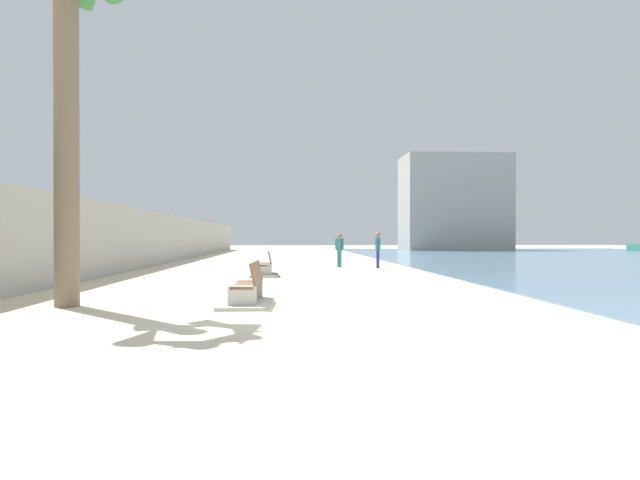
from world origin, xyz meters
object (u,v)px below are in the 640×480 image
(bench_near, at_px, (248,294))
(person_standing, at_px, (378,247))
(bench_far, at_px, (265,270))
(person_walking, at_px, (339,247))
(palm_tree, at_px, (66,32))

(bench_near, bearing_deg, person_standing, 67.01)
(bench_near, distance_m, bench_far, 8.22)
(bench_far, relative_size, person_walking, 1.24)
(bench_far, distance_m, person_walking, 6.25)
(person_walking, bearing_deg, bench_far, -124.42)
(bench_far, distance_m, person_standing, 6.89)
(bench_far, relative_size, person_standing, 1.21)
(palm_tree, bearing_deg, person_walking, 61.11)
(bench_far, height_order, person_walking, person_walking)
(person_standing, bearing_deg, palm_tree, -126.17)
(palm_tree, relative_size, person_walking, 4.80)
(bench_far, xyz_separation_m, person_walking, (3.51, 5.12, 0.78))
(palm_tree, xyz_separation_m, bench_near, (3.94, 0.13, -5.79))
(person_walking, bearing_deg, bench_near, -104.69)
(bench_near, bearing_deg, palm_tree, -178.07)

